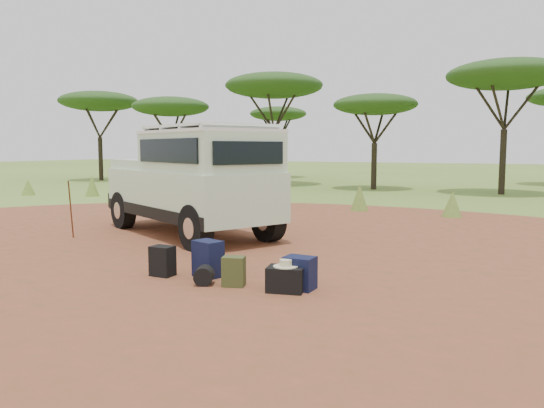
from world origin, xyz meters
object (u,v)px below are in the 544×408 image
at_px(walking_staff, 71,210).
at_px(backpack_black, 162,261).
at_px(backpack_navy, 208,259).
at_px(backpack_olive, 234,272).
at_px(hard_case, 286,279).
at_px(duffel_navy, 300,273).
at_px(safari_vehicle, 193,183).

relative_size(walking_staff, backpack_black, 2.73).
distance_m(backpack_navy, backpack_olive, 0.76).
distance_m(backpack_olive, hard_case, 0.83).
distance_m(walking_staff, backpack_black, 4.59).
xyz_separation_m(backpack_olive, hard_case, (0.83, 0.06, -0.04)).
relative_size(backpack_black, duffel_navy, 1.01).
relative_size(backpack_black, hard_case, 0.95).
xyz_separation_m(backpack_navy, duffel_navy, (1.63, -0.07, -0.05)).
bearing_deg(backpack_olive, backpack_navy, 136.84).
height_order(walking_staff, hard_case, walking_staff).
height_order(safari_vehicle, backpack_olive, safari_vehicle).
relative_size(backpack_black, backpack_navy, 0.83).
bearing_deg(backpack_navy, backpack_olive, -8.08).
height_order(backpack_navy, backpack_olive, backpack_navy).
relative_size(safari_vehicle, hard_case, 10.73).
bearing_deg(duffel_navy, safari_vehicle, 143.26).
bearing_deg(backpack_black, hard_case, 0.49).
bearing_deg(walking_staff, safari_vehicle, 3.91).
height_order(duffel_navy, hard_case, duffel_navy).
xyz_separation_m(backpack_black, duffel_navy, (2.33, 0.20, -0.00)).
distance_m(backpack_black, duffel_navy, 2.34).
relative_size(backpack_navy, duffel_navy, 1.21).
height_order(backpack_black, duffel_navy, backpack_black).
xyz_separation_m(backpack_olive, duffel_navy, (0.96, 0.27, 0.02)).
relative_size(backpack_black, backpack_olive, 1.08).
bearing_deg(backpack_olive, safari_vehicle, 114.66).
height_order(backpack_black, backpack_olive, backpack_black).
height_order(walking_staff, duffel_navy, walking_staff).
distance_m(safari_vehicle, duffel_navy, 5.50).
distance_m(backpack_black, backpack_olive, 1.37).
distance_m(walking_staff, duffel_navy, 6.70).
xyz_separation_m(walking_staff, backpack_black, (4.11, -2.01, -0.42)).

